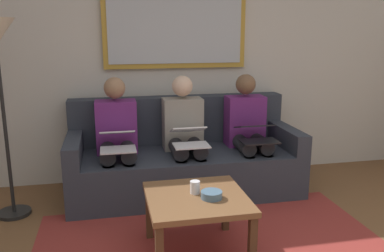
{
  "coord_description": "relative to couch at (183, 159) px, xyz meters",
  "views": [
    {
      "loc": [
        0.71,
        1.65,
        1.56
      ],
      "look_at": [
        0.0,
        -1.7,
        0.75
      ],
      "focal_mm": 37.92,
      "sensor_mm": 36.0,
      "label": 1
    }
  ],
  "objects": [
    {
      "name": "wall_rear",
      "position": [
        0.0,
        -0.48,
        0.99
      ],
      "size": [
        6.0,
        0.12,
        2.6
      ],
      "primitive_type": "cube",
      "color": "beige",
      "rests_on": "ground_plane"
    },
    {
      "name": "couch",
      "position": [
        0.0,
        0.0,
        0.0
      ],
      "size": [
        2.2,
        0.9,
        0.9
      ],
      "color": "#2D333D",
      "rests_on": "ground_plane"
    },
    {
      "name": "framed_mirror",
      "position": [
        0.0,
        -0.39,
        1.24
      ],
      "size": [
        1.47,
        0.05,
        0.74
      ],
      "color": "#B7892D"
    },
    {
      "name": "coffee_table",
      "position": [
        0.14,
        1.22,
        0.07
      ],
      "size": [
        0.69,
        0.69,
        0.44
      ],
      "color": "brown",
      "rests_on": "ground_plane"
    },
    {
      "name": "cup",
      "position": [
        0.14,
        1.17,
        0.18
      ],
      "size": [
        0.07,
        0.07,
        0.09
      ],
      "primitive_type": "cylinder",
      "color": "silver",
      "rests_on": "coffee_table"
    },
    {
      "name": "bowl",
      "position": [
        0.05,
        1.28,
        0.16
      ],
      "size": [
        0.15,
        0.15,
        0.05
      ],
      "primitive_type": "cylinder",
      "color": "slate",
      "rests_on": "coffee_table"
    },
    {
      "name": "person_left",
      "position": [
        -0.64,
        0.07,
        0.3
      ],
      "size": [
        0.38,
        0.58,
        1.14
      ],
      "color": "#66236B",
      "rests_on": "couch"
    },
    {
      "name": "laptop_black",
      "position": [
        -0.64,
        0.31,
        0.32
      ],
      "size": [
        0.34,
        0.35,
        0.15
      ],
      "color": "black"
    },
    {
      "name": "person_middle",
      "position": [
        0.0,
        0.07,
        0.3
      ],
      "size": [
        0.38,
        0.58,
        1.14
      ],
      "color": "gray",
      "rests_on": "couch"
    },
    {
      "name": "laptop_white",
      "position": [
        0.0,
        0.3,
        0.32
      ],
      "size": [
        0.31,
        0.37,
        0.16
      ],
      "color": "white"
    },
    {
      "name": "person_right",
      "position": [
        0.64,
        0.07,
        0.3
      ],
      "size": [
        0.38,
        0.58,
        1.14
      ],
      "color": "#66236B",
      "rests_on": "couch"
    },
    {
      "name": "laptop_silver",
      "position": [
        0.64,
        0.31,
        0.32
      ],
      "size": [
        0.3,
        0.37,
        0.16
      ],
      "color": "silver"
    }
  ]
}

